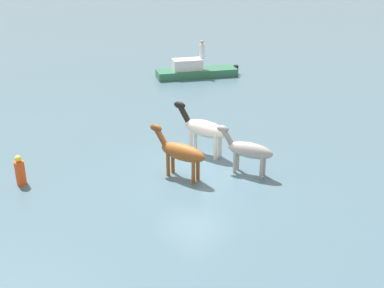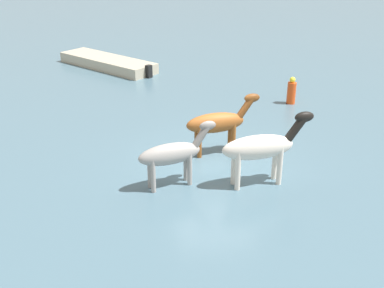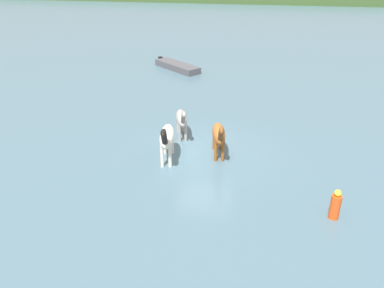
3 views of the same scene
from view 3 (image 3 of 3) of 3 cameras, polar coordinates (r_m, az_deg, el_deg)
name	(u,v)px [view 3 (image 3 of 3)]	position (r m, az deg, el deg)	size (l,w,h in m)	color
ground_plane	(206,153)	(17.95, 2.04, -1.29)	(153.34, 153.34, 0.00)	#476675
distant_shoreline	(250,2)	(72.10, 8.39, 19.72)	(138.00, 6.00, 2.40)	#3D582B
horse_pinto_flank	(219,135)	(17.27, 3.93, 1.38)	(0.90, 2.47, 1.90)	brown
horse_rear_stallion	(167,137)	(16.80, -3.71, 0.96)	(0.89, 2.67, 2.06)	silver
horse_lead	(182,119)	(19.01, -1.52, 3.67)	(1.01, 2.30, 1.79)	#9E9993
boat_tender_starboard	(177,67)	(30.74, -2.19, 11.09)	(3.96, 3.60, 0.73)	#4C4C51
buoy_channel_marker	(335,205)	(14.43, 20.14, -8.40)	(0.36, 0.36, 1.14)	#E54C19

